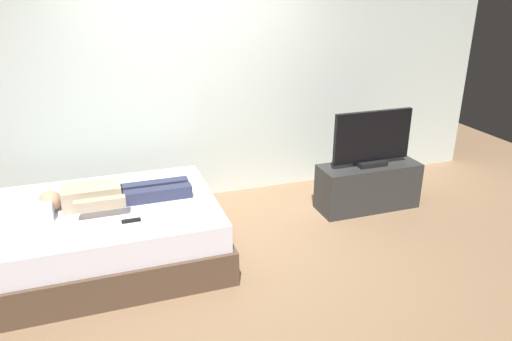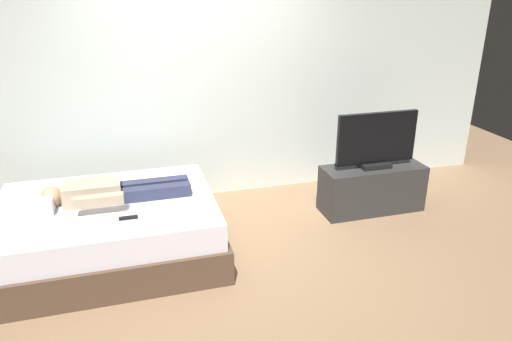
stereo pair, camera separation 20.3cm
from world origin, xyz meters
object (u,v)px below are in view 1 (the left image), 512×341
Objects in this scene: pillow at (22,210)px; tv at (372,139)px; person at (108,195)px; bed at (109,234)px; tv_stand at (368,186)px; remote at (131,221)px.

tv is at bearing 3.70° from pillow.
bed is at bearing -127.77° from person.
bed is at bearing -175.43° from tv.
tv is (0.00, 0.00, 0.53)m from tv_stand.
remote is at bearing -24.00° from pillow.
pillow reaches higher than bed.
tv reaches higher than pillow.
person is at bearing 110.47° from remote.
person is (0.03, 0.04, 0.36)m from bed.
person is at bearing -176.17° from tv.
tv_stand is (2.69, 0.18, -0.37)m from person.
tv is at bearing 3.83° from person.
bed is at bearing -175.43° from tv_stand.
tv_stand is (3.37, 0.22, -0.35)m from pillow.
person reaches higher than tv_stand.
person is 1.43× the size of tv.
pillow is 3.20× the size of remote.
tv reaches higher than remote.
tv reaches higher than bed.
person is 2.72m from tv_stand.
person is at bearing -176.17° from tv_stand.
tv reaches higher than tv_stand.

